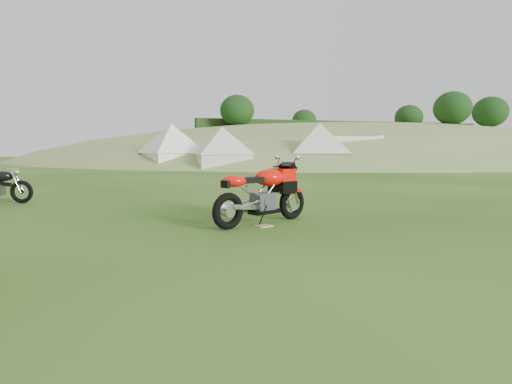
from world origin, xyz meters
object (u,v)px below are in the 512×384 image
object	(u,v)px
caravan	(350,151)
tent_left	(172,146)
plywood_board	(264,226)
tent_right	(319,146)
sport_motorcycle	(262,190)
tent_mid	(222,148)

from	to	relation	value
caravan	tent_left	bearing A→B (deg)	171.23
caravan	plywood_board	bearing A→B (deg)	-121.71
plywood_board	caravan	xyz separation A→B (m)	(12.01, 18.02, 0.99)
plywood_board	tent_right	xyz separation A→B (m)	(9.07, 16.52, 1.33)
sport_motorcycle	tent_left	size ratio (longest dim) A/B	0.63
sport_motorcycle	tent_left	world-z (taller)	tent_left
tent_left	tent_mid	world-z (taller)	tent_left
tent_left	tent_mid	bearing A→B (deg)	-63.02
tent_mid	tent_left	bearing A→B (deg)	136.42
sport_motorcycle	plywood_board	size ratio (longest dim) A/B	7.29
tent_right	plywood_board	bearing A→B (deg)	-98.32
tent_left	plywood_board	bearing A→B (deg)	-110.63
sport_motorcycle	tent_right	distance (m)	18.63
tent_right	tent_mid	bearing A→B (deg)	-170.07
sport_motorcycle	plywood_board	world-z (taller)	sport_motorcycle
plywood_board	tent_right	size ratio (longest dim) A/B	0.09
plywood_board	tent_left	size ratio (longest dim) A/B	0.09
plywood_board	tent_right	distance (m)	18.90
sport_motorcycle	tent_left	distance (m)	19.93
tent_mid	tent_right	bearing A→B (deg)	-9.26
tent_left	caravan	world-z (taller)	tent_left
sport_motorcycle	caravan	size ratio (longest dim) A/B	0.45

